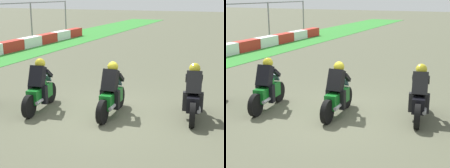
# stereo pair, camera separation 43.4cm
# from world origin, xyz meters

# --- Properties ---
(ground_plane) EXTENTS (120.00, 120.00, 0.00)m
(ground_plane) POSITION_xyz_m (0.00, 0.00, 0.00)
(ground_plane) COLOR #535441
(rider_lane_b) EXTENTS (2.04, 0.60, 1.51)m
(rider_lane_b) POSITION_xyz_m (0.66, -2.13, 0.62)
(rider_lane_b) COLOR black
(rider_lane_b) RESTS_ON ground_plane
(rider_lane_c) EXTENTS (2.04, 0.55, 1.51)m
(rider_lane_c) POSITION_xyz_m (0.02, 0.01, 0.62)
(rider_lane_c) COLOR black
(rider_lane_c) RESTS_ON ground_plane
(rider_lane_d) EXTENTS (2.04, 0.59, 1.51)m
(rider_lane_d) POSITION_xyz_m (-0.33, 2.12, 0.62)
(rider_lane_d) COLOR black
(rider_lane_d) RESTS_ON ground_plane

